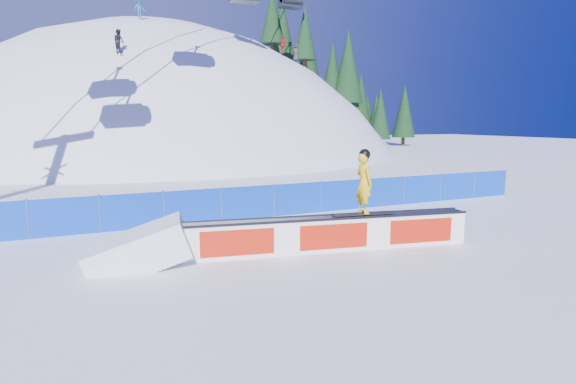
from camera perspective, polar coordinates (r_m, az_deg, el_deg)
name	(u,v)px	position (r m, az deg, el deg)	size (l,w,h in m)	color
ground	(364,243)	(13.41, 9.62, -6.41)	(160.00, 160.00, 0.00)	white
snow_hill	(164,302)	(57.42, -15.46, -13.32)	(64.00, 64.00, 64.00)	white
treeline	(341,74)	(60.65, 6.72, 14.71)	(21.80, 12.58, 21.05)	#372516
safety_fence	(298,199)	(17.11, 1.32, -0.85)	(22.05, 0.05, 1.30)	#0A3ABF
rail_box	(331,233)	(12.47, 5.47, -5.25)	(8.02, 1.97, 0.97)	white
snow_ramp	(141,264)	(11.97, -18.22, -8.65)	(2.39, 1.59, 0.89)	white
snowboarder	(364,182)	(12.54, 9.61, 1.20)	(1.77, 0.63, 1.82)	black
distant_skiers	(204,34)	(42.31, -10.60, 19.16)	(17.71, 9.35, 5.93)	black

